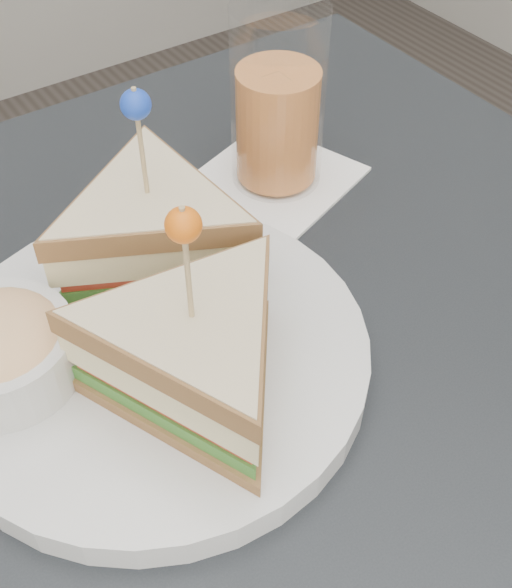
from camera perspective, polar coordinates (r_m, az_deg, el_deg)
name	(u,v)px	position (r m, az deg, el deg)	size (l,w,h in m)	color
table	(253,416)	(0.60, -0.25, -9.43)	(0.80, 0.80, 0.75)	black
plate_meal	(152,309)	(0.51, -8.02, -1.19)	(0.40, 0.40, 0.18)	silver
cutlery_knife	(33,346)	(0.56, -16.87, -3.91)	(0.21, 0.16, 0.01)	silver
drink_set	(278,110)	(0.65, 1.69, 14.06)	(0.16, 0.16, 0.16)	white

